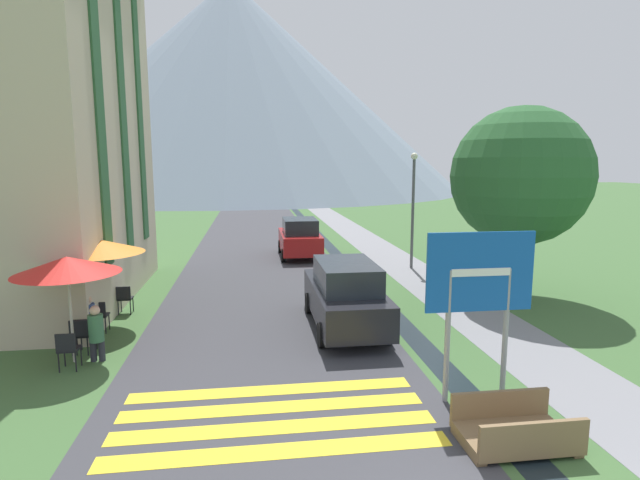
# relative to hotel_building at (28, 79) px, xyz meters

# --- Properties ---
(ground_plane) EXTENTS (160.00, 160.00, 0.00)m
(ground_plane) POSITION_rel_hotel_building_xyz_m (9.40, 8.00, -6.88)
(ground_plane) COLOR #3D6033
(road) EXTENTS (6.40, 60.00, 0.01)m
(road) POSITION_rel_hotel_building_xyz_m (6.90, 18.00, -6.88)
(road) COLOR #38383D
(road) RESTS_ON ground_plane
(footpath) EXTENTS (2.20, 60.00, 0.01)m
(footpath) POSITION_rel_hotel_building_xyz_m (13.00, 18.00, -6.88)
(footpath) COLOR slate
(footpath) RESTS_ON ground_plane
(drainage_channel) EXTENTS (0.60, 60.00, 0.00)m
(drainage_channel) POSITION_rel_hotel_building_xyz_m (10.60, 18.00, -6.88)
(drainage_channel) COLOR black
(drainage_channel) RESTS_ON ground_plane
(crosswalk_marking) EXTENTS (5.44, 2.54, 0.01)m
(crosswalk_marking) POSITION_rel_hotel_building_xyz_m (6.90, -8.47, -6.87)
(crosswalk_marking) COLOR yellow
(crosswalk_marking) RESTS_ON ground_plane
(mountain_distant) EXTENTS (70.26, 70.26, 31.93)m
(mountain_distant) POSITION_rel_hotel_building_xyz_m (3.99, 65.04, 9.09)
(mountain_distant) COLOR slate
(mountain_distant) RESTS_ON ground_plane
(hotel_building) EXTENTS (5.78, 9.49, 12.87)m
(hotel_building) POSITION_rel_hotel_building_xyz_m (0.00, 0.00, 0.00)
(hotel_building) COLOR #BCAD93
(hotel_building) RESTS_ON ground_plane
(road_sign) EXTENTS (2.01, 0.11, 3.17)m
(road_sign) POSITION_rel_hotel_building_xyz_m (10.62, -8.30, -4.74)
(road_sign) COLOR gray
(road_sign) RESTS_ON ground_plane
(footbridge) EXTENTS (1.70, 1.10, 0.65)m
(footbridge) POSITION_rel_hotel_building_xyz_m (10.60, -9.82, -6.65)
(footbridge) COLOR brown
(footbridge) RESTS_ON ground_plane
(parked_car_near) EXTENTS (1.80, 4.47, 1.82)m
(parked_car_near) POSITION_rel_hotel_building_xyz_m (9.00, -3.92, -5.97)
(parked_car_near) COLOR black
(parked_car_near) RESTS_ON ground_plane
(parked_car_far) EXTENTS (1.87, 3.91, 1.82)m
(parked_car_far) POSITION_rel_hotel_building_xyz_m (8.78, 6.44, -5.97)
(parked_car_far) COLOR #A31919
(parked_car_far) RESTS_ON ground_plane
(cafe_chair_far_right) EXTENTS (0.40, 0.40, 0.85)m
(cafe_chair_far_right) POSITION_rel_hotel_building_xyz_m (2.84, -1.86, -6.37)
(cafe_chair_far_right) COLOR black
(cafe_chair_far_right) RESTS_ON ground_plane
(cafe_chair_near_right) EXTENTS (0.40, 0.40, 0.85)m
(cafe_chair_near_right) POSITION_rel_hotel_building_xyz_m (2.69, -4.92, -6.37)
(cafe_chair_near_right) COLOR black
(cafe_chair_near_right) RESTS_ON ground_plane
(cafe_chair_nearest) EXTENTS (0.40, 0.40, 0.85)m
(cafe_chair_nearest) POSITION_rel_hotel_building_xyz_m (2.65, -5.88, -6.37)
(cafe_chair_nearest) COLOR black
(cafe_chair_nearest) RESTS_ON ground_plane
(cafe_chair_near_left) EXTENTS (0.40, 0.40, 0.85)m
(cafe_chair_near_left) POSITION_rel_hotel_building_xyz_m (2.61, -4.98, -6.37)
(cafe_chair_near_left) COLOR black
(cafe_chair_near_left) RESTS_ON ground_plane
(cafe_chair_middle) EXTENTS (0.40, 0.40, 0.85)m
(cafe_chair_middle) POSITION_rel_hotel_building_xyz_m (2.59, -3.48, -6.37)
(cafe_chair_middle) COLOR black
(cafe_chair_middle) RESTS_ON ground_plane
(cafe_umbrella_front_red) EXTENTS (2.22, 2.22, 2.39)m
(cafe_umbrella_front_red) POSITION_rel_hotel_building_xyz_m (2.59, -5.40, -4.69)
(cafe_umbrella_front_red) COLOR #B7B2A8
(cafe_umbrella_front_red) RESTS_ON ground_plane
(cafe_umbrella_middle_orange) EXTENTS (2.38, 2.38, 2.41)m
(cafe_umbrella_middle_orange) POSITION_rel_hotel_building_xyz_m (2.54, -3.01, -4.66)
(cafe_umbrella_middle_orange) COLOR #B7B2A8
(cafe_umbrella_middle_orange) RESTS_ON ground_plane
(person_seated_far) EXTENTS (0.32, 0.32, 1.28)m
(person_seated_far) POSITION_rel_hotel_building_xyz_m (3.10, -5.41, -6.17)
(person_seated_far) COLOR #282833
(person_seated_far) RESTS_ON ground_plane
(person_seated_near) EXTENTS (0.32, 0.32, 1.20)m
(person_seated_near) POSITION_rel_hotel_building_xyz_m (2.57, -4.21, -6.21)
(person_seated_near) COLOR #282833
(person_seated_near) RESTS_ON ground_plane
(streetlamp) EXTENTS (0.28, 0.28, 4.79)m
(streetlamp) POSITION_rel_hotel_building_xyz_m (13.19, 3.27, -4.01)
(streetlamp) COLOR #515156
(streetlamp) RESTS_ON ground_plane
(tree_by_path) EXTENTS (4.39, 4.39, 6.16)m
(tree_by_path) POSITION_rel_hotel_building_xyz_m (15.05, -1.68, -2.92)
(tree_by_path) COLOR brown
(tree_by_path) RESTS_ON ground_plane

